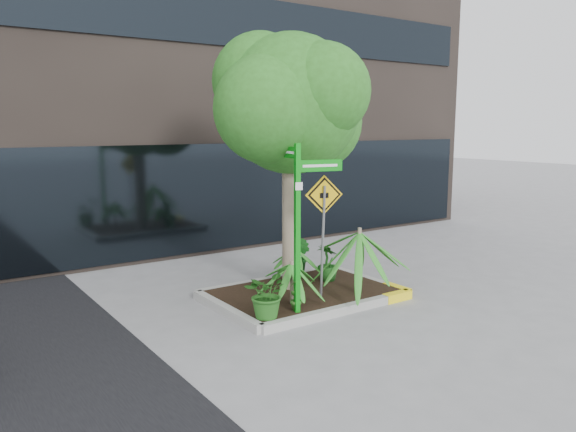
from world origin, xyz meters
TOP-DOWN VIEW (x-y plane):
  - ground at (0.00, 0.00)m, footprint 80.00×80.00m
  - planter at (0.23, 0.27)m, footprint 3.35×2.36m
  - tree at (0.13, 0.60)m, footprint 3.19×2.83m
  - palm_front at (0.90, -0.42)m, footprint 1.35×1.35m
  - palm_left at (-0.41, -0.21)m, footprint 0.84×0.84m
  - palm_back at (0.54, 1.03)m, footprint 0.73×0.73m
  - shrub_a at (-1.15, -0.55)m, footprint 1.00×1.00m
  - shrub_b at (0.99, 0.57)m, footprint 0.46×0.46m
  - shrub_c at (-0.57, -0.55)m, footprint 0.45×0.45m
  - shrub_d at (0.75, 1.15)m, footprint 0.51×0.51m
  - street_sign_post at (-0.53, -0.57)m, footprint 0.83×0.94m
  - cattle_sign at (0.15, -0.33)m, footprint 0.64×0.23m

SIDE VIEW (x-z plane):
  - ground at x=0.00m, z-range 0.00..0.00m
  - planter at x=0.23m, z-range 0.03..0.18m
  - shrub_c at x=-0.57m, z-range 0.15..0.76m
  - shrub_b at x=0.99m, z-range 0.15..0.85m
  - shrub_a at x=-1.15m, z-range 0.15..0.94m
  - shrub_d at x=0.75m, z-range 0.15..0.95m
  - palm_back at x=0.54m, z-range 0.35..1.15m
  - palm_left at x=-0.41m, z-range 0.38..1.31m
  - palm_front at x=0.90m, z-range 0.52..2.02m
  - cattle_sign at x=0.15m, z-range 0.53..2.69m
  - street_sign_post at x=-0.53m, z-range 0.34..3.20m
  - tree at x=0.13m, z-range 1.10..5.89m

